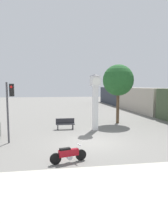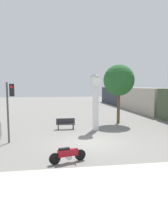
# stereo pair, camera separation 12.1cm
# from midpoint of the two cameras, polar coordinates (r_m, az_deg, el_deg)

# --- Properties ---
(ground_plane) EXTENTS (120.00, 120.00, 0.00)m
(ground_plane) POSITION_cam_midpoint_polar(r_m,az_deg,el_deg) (14.35, 2.20, -8.04)
(ground_plane) COLOR slate
(sidewalk_strip) EXTENTS (36.00, 6.00, 0.10)m
(sidewalk_strip) POSITION_cam_midpoint_polar(r_m,az_deg,el_deg) (7.69, 14.02, -21.56)
(sidewalk_strip) COLOR #BCB7A8
(sidewalk_strip) RESTS_ON ground_plane
(motorcycle) EXTENTS (1.82, 0.68, 0.83)m
(motorcycle) POSITION_cam_midpoint_polar(r_m,az_deg,el_deg) (10.75, -3.94, -10.98)
(motorcycle) COLOR black
(motorcycle) RESTS_ON ground_plane
(clock_tower) EXTENTS (0.96, 0.96, 4.66)m
(clock_tower) POSITION_cam_midpoint_polar(r_m,az_deg,el_deg) (18.05, 3.28, 4.84)
(clock_tower) COLOR white
(clock_tower) RESTS_ON ground_plane
(freight_train) EXTENTS (2.80, 38.55, 3.40)m
(freight_train) POSITION_cam_midpoint_polar(r_m,az_deg,el_deg) (33.01, 15.25, 3.15)
(freight_train) COLOR #425138
(freight_train) RESTS_ON ground_plane
(traffic_light) EXTENTS (0.50, 0.35, 3.92)m
(traffic_light) POSITION_cam_midpoint_polar(r_m,az_deg,el_deg) (14.69, -18.58, 2.67)
(traffic_light) COLOR #47474C
(traffic_light) RESTS_ON ground_plane
(street_tree) EXTENTS (3.03, 3.03, 5.75)m
(street_tree) POSITION_cam_midpoint_polar(r_m,az_deg,el_deg) (21.71, 9.27, 8.14)
(street_tree) COLOR brown
(street_tree) RESTS_ON ground_plane
(bench) EXTENTS (1.60, 0.44, 0.92)m
(bench) POSITION_cam_midpoint_polar(r_m,az_deg,el_deg) (18.72, -4.63, -3.01)
(bench) COLOR #2D2D33
(bench) RESTS_ON ground_plane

